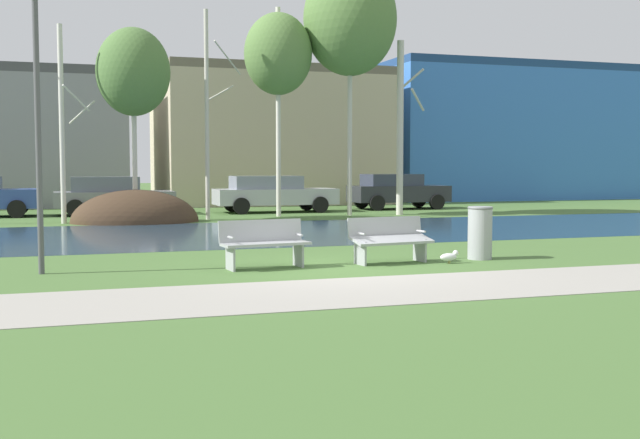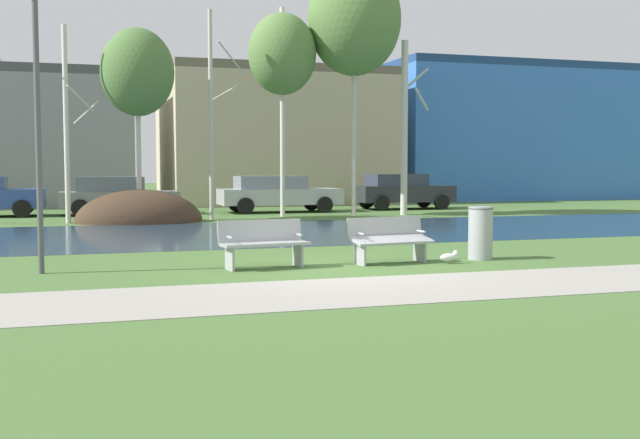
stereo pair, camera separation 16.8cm
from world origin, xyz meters
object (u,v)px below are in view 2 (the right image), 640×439
bench_right (390,238)px  parked_hatch_third_silver (277,193)px  bench_left (264,242)px  streetlamp (37,78)px  parked_sedan_second_grey (117,195)px  trash_bin (480,232)px  seagull (449,257)px  parked_wagon_fourth_dark (402,191)px

bench_right → parked_hatch_third_silver: parked_hatch_third_silver is taller
bench_left → streetlamp: bearing=173.1°
bench_right → parked_hatch_third_silver: (1.86, 16.09, 0.30)m
bench_right → parked_sedan_second_grey: 17.01m
parked_hatch_third_silver → parked_sedan_second_grey: bearing=176.6°
trash_bin → streetlamp: size_ratio=0.21×
bench_left → bench_right: (2.46, 0.00, 0.00)m
parked_sedan_second_grey → parked_hatch_third_silver: bearing=-3.4°
bench_right → parked_sedan_second_grey: bearing=104.6°
seagull → streetlamp: bearing=173.1°
bench_right → trash_bin: 1.94m
bench_left → parked_wagon_fourth_dark: bearing=59.2°
trash_bin → parked_wagon_fourth_dark: (5.53, 16.67, 0.25)m
bench_right → bench_left: bearing=180.0°
parked_sedan_second_grey → trash_bin: bearing=-69.3°
streetlamp → parked_wagon_fourth_dark: 21.40m
streetlamp → parked_sedan_second_grey: bearing=83.0°
streetlamp → trash_bin: bearing=-3.2°
bench_left → seagull: 3.55m
seagull → streetlamp: size_ratio=0.08×
seagull → parked_hatch_third_silver: (0.81, 16.51, 0.64)m
bench_right → parked_sedan_second_grey: size_ratio=0.38×
parked_sedan_second_grey → seagull: bearing=-72.4°
bench_right → trash_bin: trash_bin is taller
parked_hatch_third_silver → parked_wagon_fourth_dark: (5.61, 0.58, 0.02)m
bench_left → streetlamp: streetlamp is taller
parked_sedan_second_grey → streetlamp: bearing=-97.0°
bench_left → bench_right: size_ratio=1.00×
bench_left → trash_bin: bearing=-0.0°
bench_left → parked_wagon_fourth_dark: size_ratio=0.40×
parked_wagon_fourth_dark → trash_bin: bearing=-108.3°
trash_bin → seagull: trash_bin is taller
bench_left → seagull: bench_left is taller
trash_bin → streetlamp: 8.69m
bench_right → parked_wagon_fourth_dark: bearing=65.9°
parked_sedan_second_grey → parked_hatch_third_silver: size_ratio=0.91×
bench_right → trash_bin: size_ratio=1.59×
bench_left → parked_wagon_fourth_dark: (9.92, 16.67, 0.32)m
bench_right → streetlamp: bearing=175.8°
seagull → parked_hatch_third_silver: 16.54m
parked_hatch_third_silver → bench_right: bearing=-96.6°
bench_right → parked_sedan_second_grey: parked_sedan_second_grey is taller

